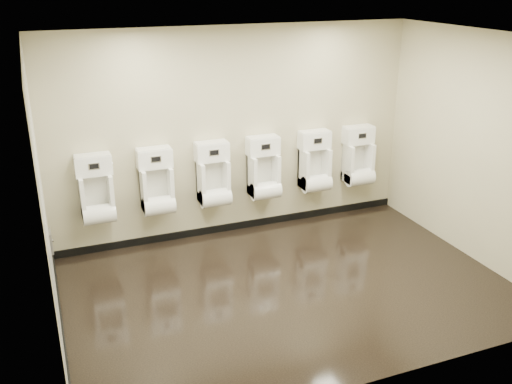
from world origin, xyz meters
The scene contains 16 objects.
ground centered at (0.00, 0.00, 0.00)m, with size 5.00×3.50×0.00m, color black.
ceiling centered at (0.00, 0.00, 2.80)m, with size 5.00×3.50×0.00m, color silver.
back_wall centered at (0.00, 1.75, 1.40)m, with size 5.00×0.02×2.80m, color #BBB38C.
front_wall centered at (0.00, -1.75, 1.40)m, with size 5.00×0.02×2.80m, color #BBB38C.
left_wall centered at (-2.50, 0.00, 1.40)m, with size 0.02×3.50×2.80m, color #BBB38C.
right_wall centered at (2.50, 0.00, 1.40)m, with size 0.02×3.50×2.80m, color #BBB38C.
tile_overlay_left centered at (-2.50, 0.00, 1.40)m, with size 0.01×3.50×2.80m, color white.
skirting_back centered at (0.00, 1.74, 0.05)m, with size 5.00×0.02×0.10m, color black.
skirting_left centered at (-2.49, 0.00, 0.05)m, with size 0.02×3.50×0.10m, color black.
access_panel centered at (-2.48, 1.20, 0.50)m, with size 0.04×0.25×0.25m.
urinal_0 centered at (-1.88, 1.60, 0.85)m, with size 0.45×0.34×0.84m.
urinal_1 centered at (-1.13, 1.60, 0.85)m, with size 0.45×0.34×0.84m.
urinal_2 centered at (-0.37, 1.60, 0.85)m, with size 0.45×0.34×0.84m.
urinal_3 centered at (0.35, 1.60, 0.85)m, with size 0.45×0.34×0.84m.
urinal_4 centered at (1.13, 1.60, 0.85)m, with size 0.45×0.34×0.84m.
urinal_5 centered at (1.84, 1.60, 0.85)m, with size 0.45×0.34×0.84m.
Camera 1 is at (-2.45, -5.21, 3.41)m, focal length 40.00 mm.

